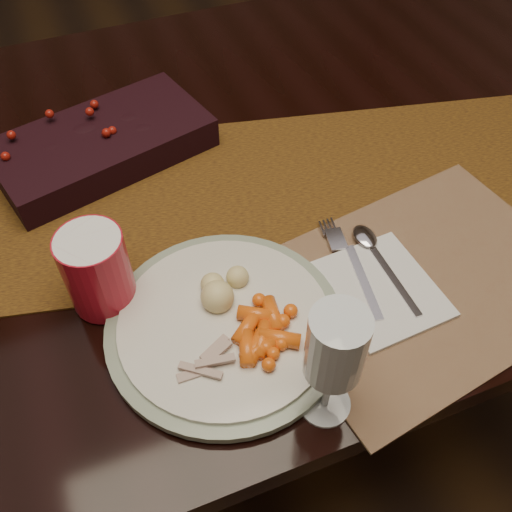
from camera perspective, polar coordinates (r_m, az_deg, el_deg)
name	(u,v)px	position (r m, az deg, el deg)	size (l,w,h in m)	color
floor	(214,388)	(1.53, -4.21, -13.00)	(5.00, 5.00, 0.00)	black
dining_table	(204,305)	(1.21, -5.21, -4.89)	(1.80, 1.00, 0.75)	black
table_runner	(235,194)	(0.88, -2.16, 6.17)	(1.73, 0.36, 0.00)	#331C07
centerpiece	(101,140)	(0.96, -15.21, 11.14)	(0.34, 0.17, 0.07)	black
placemat_main	(423,281)	(0.80, 16.38, -2.43)	(0.42, 0.31, 0.00)	brown
dinner_plate	(225,325)	(0.72, -3.11, -6.86)	(0.30, 0.30, 0.02)	silver
baby_carrots	(286,335)	(0.69, 3.03, -7.90)	(0.12, 0.10, 0.02)	#E45911
mashed_potatoes	(225,282)	(0.72, -3.17, -2.61)	(0.07, 0.06, 0.04)	#C3B587
turkey_shreds	(205,359)	(0.68, -5.12, -10.24)	(0.07, 0.06, 0.02)	beige
napkin	(381,289)	(0.77, 12.43, -3.21)	(0.14, 0.16, 0.01)	silver
fork	(356,270)	(0.78, 10.00, -1.39)	(0.02, 0.16, 0.00)	silver
spoon	(385,266)	(0.79, 12.75, -1.00)	(0.03, 0.15, 0.00)	silver
red_cup	(97,271)	(0.73, -15.61, -1.43)	(0.08, 0.08, 0.11)	#AE1426
wine_glass	(332,367)	(0.61, 7.61, -10.94)	(0.06, 0.06, 0.17)	silver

